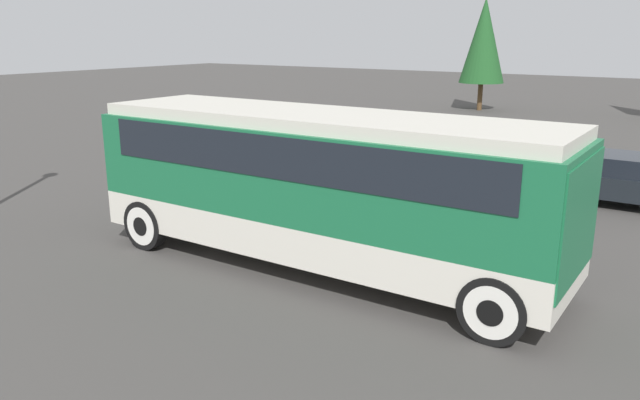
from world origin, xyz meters
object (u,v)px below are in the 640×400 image
(parked_car_near, at_px, (608,177))
(tour_bus, at_px, (324,177))
(parked_car_far, at_px, (418,174))
(parked_car_mid, at_px, (349,144))

(parked_car_near, bearing_deg, tour_bus, -113.51)
(tour_bus, xyz_separation_m, parked_car_far, (-0.74, 5.76, -1.10))
(parked_car_near, relative_size, parked_car_far, 0.96)
(tour_bus, bearing_deg, parked_car_near, 66.49)
(parked_car_near, bearing_deg, parked_car_far, -150.12)
(tour_bus, height_order, parked_car_far, tour_bus)
(parked_car_near, distance_m, parked_car_far, 4.99)
(tour_bus, height_order, parked_car_mid, tour_bus)
(parked_car_mid, height_order, parked_car_far, parked_car_mid)
(tour_bus, xyz_separation_m, parked_car_mid, (-4.69, 8.67, -1.09))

